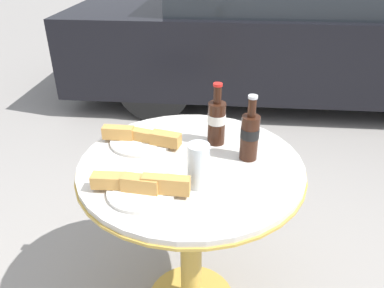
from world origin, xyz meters
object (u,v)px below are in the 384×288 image
lunch_plate_far (141,187)px  drinking_glass (198,167)px  cola_bottle_left (217,120)px  lunch_plate_near (142,138)px  parked_car (303,32)px  cola_bottle_right (250,135)px  bistro_table (191,199)px

lunch_plate_far → drinking_glass: bearing=18.5°
cola_bottle_left → drinking_glass: cola_bottle_left is taller
lunch_plate_near → parked_car: bearing=67.8°
lunch_plate_near → cola_bottle_left: bearing=6.4°
cola_bottle_right → lunch_plate_far: (-0.34, -0.24, -0.07)m
drinking_glass → bistro_table: bearing=104.8°
cola_bottle_right → parked_car: size_ratio=0.05×
cola_bottle_right → drinking_glass: (-0.17, -0.19, -0.03)m
lunch_plate_near → parked_car: parked_car is taller
drinking_glass → lunch_plate_far: size_ratio=0.48×
bistro_table → lunch_plate_near: size_ratio=2.61×
cola_bottle_left → lunch_plate_far: bearing=-122.1°
parked_car → bistro_table: bearing=-107.5°
cola_bottle_left → lunch_plate_near: size_ratio=0.78×
drinking_glass → lunch_plate_far: (-0.17, -0.06, -0.04)m
lunch_plate_far → parked_car: size_ratio=0.07×
cola_bottle_left → lunch_plate_far: 0.42m
cola_bottle_left → drinking_glass: 0.29m
cola_bottle_left → bistro_table: bearing=-118.9°
cola_bottle_left → lunch_plate_near: cola_bottle_left is taller
drinking_glass → parked_car: bearing=74.0°
cola_bottle_left → lunch_plate_near: 0.30m
lunch_plate_near → lunch_plate_far: bearing=-78.2°
cola_bottle_right → cola_bottle_left: bearing=138.8°
drinking_glass → lunch_plate_near: (-0.24, 0.26, -0.05)m
cola_bottle_right → drinking_glass: size_ratio=1.62×
drinking_glass → lunch_plate_near: drinking_glass is taller
bistro_table → drinking_glass: drinking_glass is taller
lunch_plate_far → cola_bottle_right: bearing=35.7°
bistro_table → cola_bottle_left: 0.31m
drinking_glass → cola_bottle_right: bearing=48.2°
lunch_plate_near → parked_car: 2.78m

